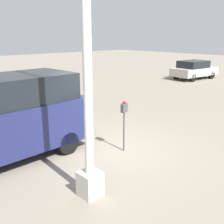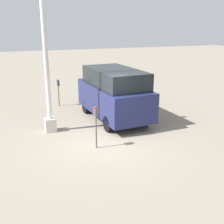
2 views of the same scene
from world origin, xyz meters
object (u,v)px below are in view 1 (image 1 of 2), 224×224
object	(u,v)px
parking_meter_near	(124,114)
lamp_post	(88,80)
parked_van	(6,116)
car_distant	(194,69)

from	to	relation	value
parking_meter_near	lamp_post	size ratio (longest dim) A/B	0.23
lamp_post	parked_van	xyz separation A→B (m)	(0.47, -2.99, -1.29)
parking_meter_near	parked_van	xyz separation A→B (m)	(2.73, -1.78, 0.11)
parking_meter_near	car_distant	size ratio (longest dim) A/B	0.38
parking_meter_near	lamp_post	bearing A→B (deg)	23.49
parked_van	parking_meter_near	bearing A→B (deg)	144.46
lamp_post	car_distant	world-z (taller)	lamp_post
parked_van	car_distant	size ratio (longest dim) A/B	1.13
parking_meter_near	parked_van	world-z (taller)	parked_van
parking_meter_near	parked_van	bearing A→B (deg)	-37.85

